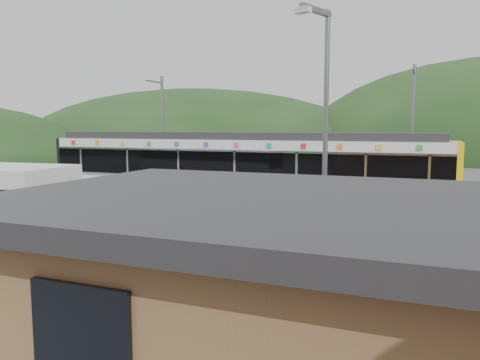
% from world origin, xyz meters
% --- Properties ---
extents(ground, '(120.00, 120.00, 0.00)m').
position_xyz_m(ground, '(0.00, 0.00, 0.00)').
color(ground, '#4C4C4F').
rests_on(ground, ground).
extents(hills, '(146.00, 149.00, 26.00)m').
position_xyz_m(hills, '(6.19, 5.29, 0.00)').
color(hills, '#1E3D19').
rests_on(hills, ground).
extents(platform, '(26.00, 3.20, 0.30)m').
position_xyz_m(platform, '(0.00, 3.30, 0.15)').
color(platform, '#9E9E99').
rests_on(platform, ground).
extents(yellow_line, '(26.00, 0.10, 0.01)m').
position_xyz_m(yellow_line, '(0.00, 2.00, 0.30)').
color(yellow_line, yellow).
rests_on(yellow_line, platform).
extents(train, '(20.44, 3.01, 3.74)m').
position_xyz_m(train, '(-1.14, 6.00, 2.06)').
color(train, black).
rests_on(train, ground).
extents(catenary_mast_west, '(0.18, 1.80, 7.00)m').
position_xyz_m(catenary_mast_west, '(-7.00, 8.56, 3.65)').
color(catenary_mast_west, slate).
rests_on(catenary_mast_west, ground).
extents(catenary_mast_east, '(0.18, 1.80, 7.00)m').
position_xyz_m(catenary_mast_east, '(7.00, 8.56, 3.65)').
color(catenary_mast_east, slate).
rests_on(catenary_mast_east, ground).
extents(station_shelter, '(9.20, 6.20, 3.00)m').
position_xyz_m(station_shelter, '(6.00, -9.01, 1.55)').
color(station_shelter, olive).
rests_on(station_shelter, ground).
extents(lamp_post, '(0.50, 1.21, 6.71)m').
position_xyz_m(lamp_post, '(5.46, -4.80, 3.99)').
color(lamp_post, slate).
rests_on(lamp_post, ground).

